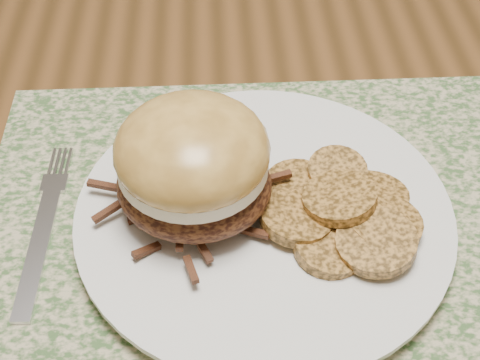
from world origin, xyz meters
name	(u,v)px	position (x,y,z in m)	size (l,w,h in m)	color
dining_table	(478,170)	(0.00, 0.00, 0.67)	(1.50, 0.90, 0.75)	brown
placemat	(278,220)	(-0.21, -0.12, 0.75)	(0.45, 0.33, 0.00)	#3F6031
dinner_plate	(264,216)	(-0.22, -0.13, 0.76)	(0.26, 0.26, 0.02)	white
pork_sandwich	(193,164)	(-0.27, -0.12, 0.81)	(0.14, 0.13, 0.08)	black
roasted_potatoes	(343,211)	(-0.17, -0.14, 0.78)	(0.12, 0.14, 0.03)	#B27934
fork	(44,225)	(-0.39, -0.12, 0.76)	(0.02, 0.17, 0.00)	silver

